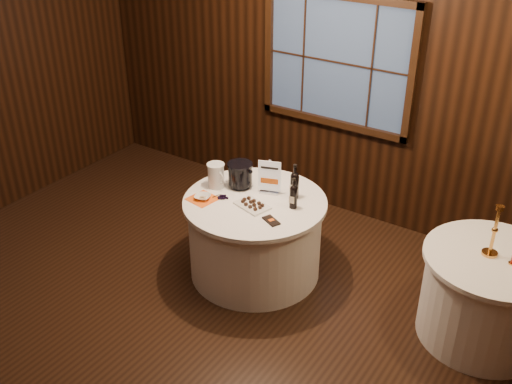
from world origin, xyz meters
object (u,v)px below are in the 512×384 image
Objects in this scene: grape_bunch at (222,198)px; brass_candlestick at (493,237)px; side_table at (487,297)px; chocolate_plate at (252,205)px; port_bottle_left at (295,183)px; sign_stand at (269,182)px; port_bottle_right at (293,195)px; glass_pitcher at (216,175)px; ice_bucket at (240,175)px; cracker_bowl at (203,197)px; main_table at (255,236)px; chocolate_box at (271,221)px.

brass_candlestick is (2.20, 0.46, 0.14)m from grape_bunch.
side_table is 3.19× the size of chocolate_plate.
port_bottle_left reaches higher than chocolate_plate.
sign_stand reaches higher than port_bottle_right.
glass_pitcher reaches higher than side_table.
ice_bucket is (-0.51, -0.10, -0.02)m from port_bottle_left.
cracker_bowl is at bearing -159.90° from port_bottle_right.
main_table is at bearing -143.70° from port_bottle_left.
side_table is 4.54× the size of ice_bucket.
grape_bunch is at bearing -89.99° from ice_bucket.
side_table is 6.49× the size of chocolate_box.
chocolate_plate is at bearing -68.62° from main_table.
brass_candlestick reaches higher than grape_bunch.
cracker_bowl is at bearing -148.83° from grape_bunch.
grape_bunch is (0.00, -0.28, -0.11)m from ice_bucket.
ice_bucket is 1.02× the size of glass_pitcher.
cracker_bowl is (-0.66, -0.47, -0.12)m from port_bottle_left.
brass_candlestick reaches higher than glass_pitcher.
brass_candlestick reaches higher than port_bottle_left.
cracker_bowl is (-2.40, -0.54, 0.40)m from side_table.
chocolate_box is 0.56m from grape_bunch.
glass_pitcher is (-0.18, -0.12, -0.01)m from ice_bucket.
port_bottle_right is at bearing 26.44° from glass_pitcher.
main_table is 0.61m from cracker_bowl.
side_table is at bearing -16.18° from sign_stand.
brass_candlestick is at bearing -3.28° from port_bottle_left.
brass_candlestick is at bearing 13.10° from cracker_bowl.
sign_stand reaches higher than chocolate_plate.
glass_pitcher reaches higher than chocolate_plate.
ice_bucket is (-0.28, -0.05, 0.01)m from sign_stand.
ice_bucket is (-2.25, -0.17, 0.51)m from side_table.
main_table is at bearing -171.03° from brass_candlestick.
port_bottle_left is 0.65m from grape_bunch.
main_table is 7.69× the size of chocolate_box.
grape_bunch reaches higher than side_table.
chocolate_plate is at bearing -152.37° from port_bottle_right.
chocolate_box is 0.72× the size of glass_pitcher.
ice_bucket is at bearing 170.87° from sign_stand.
cracker_bowl reaches higher than grape_bunch.
chocolate_plate is at bearing 9.45° from grape_bunch.
grape_bunch is (-0.56, 0.07, 0.01)m from chocolate_box.
glass_pitcher is 0.27m from cracker_bowl.
glass_pitcher is at bearing -178.08° from port_bottle_right.
brass_candlestick reaches higher than main_table.
brass_candlestick is (2.20, 0.17, 0.03)m from ice_bucket.
port_bottle_right is 1.23× the size of glass_pitcher.
port_bottle_right is at bearing -38.12° from sign_stand.
brass_candlestick is (1.69, 0.07, 0.01)m from port_bottle_left.
glass_pitcher is at bearing -172.91° from brass_candlestick.
chocolate_box is at bearing -23.41° from chocolate_plate.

